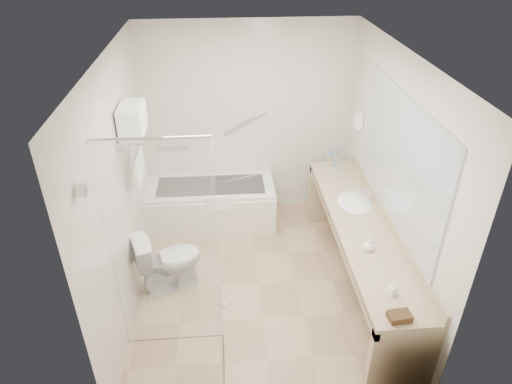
{
  "coord_description": "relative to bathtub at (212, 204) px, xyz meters",
  "views": [
    {
      "loc": [
        -0.33,
        -3.76,
        3.48
      ],
      "look_at": [
        0.0,
        0.3,
        1.0
      ],
      "focal_mm": 32.0,
      "sensor_mm": 36.0,
      "label": 1
    }
  ],
  "objects": [
    {
      "name": "grab_bar_short",
      "position": [
        -0.45,
        0.32,
        0.67
      ],
      "size": [
        0.4,
        0.03,
        0.03
      ],
      "primitive_type": "cylinder",
      "rotation": [
        0.0,
        1.57,
        0.0
      ],
      "color": "silver",
      "rests_on": "wall_back"
    },
    {
      "name": "towel_shelf",
      "position": [
        -0.67,
        -0.89,
        1.48
      ],
      "size": [
        0.24,
        0.55,
        0.81
      ],
      "color": "silver",
      "rests_on": "wall_left"
    },
    {
      "name": "soap_bottle_b",
      "position": [
        1.46,
        -1.8,
        0.62
      ],
      "size": [
        0.12,
        0.14,
        0.1
      ],
      "primitive_type": "imported",
      "rotation": [
        0.0,
        0.0,
        -0.22
      ],
      "color": "white",
      "rests_on": "vanity_counter"
    },
    {
      "name": "toilet",
      "position": [
        -0.45,
        -1.18,
        0.07
      ],
      "size": [
        0.79,
        0.61,
        0.69
      ],
      "primitive_type": "imported",
      "rotation": [
        0.0,
        0.0,
        1.92
      ],
      "color": "silver",
      "rests_on": "floor"
    },
    {
      "name": "bathtub",
      "position": [
        0.0,
        0.0,
        0.0
      ],
      "size": [
        1.6,
        0.73,
        0.59
      ],
      "color": "silver",
      "rests_on": "floor"
    },
    {
      "name": "drinking_glass_near",
      "position": [
        1.53,
        -0.19,
        0.62
      ],
      "size": [
        0.07,
        0.07,
        0.09
      ],
      "primitive_type": "cylinder",
      "rotation": [
        0.0,
        0.0,
        0.05
      ],
      "color": "silver",
      "rests_on": "vanity_counter"
    },
    {
      "name": "water_bottle_left",
      "position": [
        1.54,
        -0.14,
        0.66
      ],
      "size": [
        0.06,
        0.06,
        0.19
      ],
      "rotation": [
        0.0,
        0.0,
        -0.28
      ],
      "color": "silver",
      "rests_on": "vanity_counter"
    },
    {
      "name": "drinking_glass_far",
      "position": [
        1.53,
        -0.46,
        0.62
      ],
      "size": [
        0.08,
        0.08,
        0.08
      ],
      "primitive_type": "cylinder",
      "rotation": [
        0.0,
        0.0,
        0.26
      ],
      "color": "silver",
      "rests_on": "vanity_counter"
    },
    {
      "name": "hairdryer_unit",
      "position": [
        1.75,
        -0.19,
        1.17
      ],
      "size": [
        0.08,
        0.1,
        0.18
      ],
      "primitive_type": "cube",
      "color": "white",
      "rests_on": "wall_right"
    },
    {
      "name": "sink",
      "position": [
        1.55,
        -0.99,
        0.54
      ],
      "size": [
        0.4,
        0.52,
        0.14
      ],
      "primitive_type": "ellipsoid",
      "color": "silver",
      "rests_on": "vanity_counter"
    },
    {
      "name": "wall_back",
      "position": [
        0.5,
        0.36,
        0.97
      ],
      "size": [
        2.6,
        0.1,
        2.5
      ],
      "primitive_type": "cube",
      "color": "beige",
      "rests_on": "ground"
    },
    {
      "name": "water_bottle_right",
      "position": [
        1.44,
        -0.2,
        0.68
      ],
      "size": [
        0.07,
        0.07,
        0.22
      ],
      "rotation": [
        0.0,
        0.0,
        -0.34
      ],
      "color": "silver",
      "rests_on": "vanity_counter"
    },
    {
      "name": "vanity_counter",
      "position": [
        1.52,
        -1.39,
        0.36
      ],
      "size": [
        0.55,
        2.7,
        0.95
      ],
      "color": "tan",
      "rests_on": "floor"
    },
    {
      "name": "soap_bottle_a",
      "position": [
        1.49,
        -2.38,
        0.6
      ],
      "size": [
        0.09,
        0.13,
        0.06
      ],
      "primitive_type": "imported",
      "rotation": [
        0.0,
        0.0,
        0.29
      ],
      "color": "white",
      "rests_on": "vanity_counter"
    },
    {
      "name": "water_bottle_mid",
      "position": [
        1.48,
        -0.36,
        0.66
      ],
      "size": [
        0.06,
        0.06,
        0.19
      ],
      "rotation": [
        0.0,
        0.0,
        0.29
      ],
      "color": "silver",
      "rests_on": "vanity_counter"
    },
    {
      "name": "amenity_basket",
      "position": [
        1.46,
        -2.64,
        0.6
      ],
      "size": [
        0.18,
        0.13,
        0.06
      ],
      "primitive_type": "cube",
      "rotation": [
        0.0,
        0.0,
        0.09
      ],
      "color": "#4A301A",
      "rests_on": "vanity_counter"
    },
    {
      "name": "grab_bar_long",
      "position": [
        0.45,
        0.32,
        0.97
      ],
      "size": [
        0.53,
        0.03,
        0.33
      ],
      "primitive_type": "cylinder",
      "rotation": [
        0.0,
        1.05,
        0.0
      ],
      "color": "silver",
      "rests_on": "wall_back"
    },
    {
      "name": "wall_front",
      "position": [
        0.5,
        -2.84,
        0.97
      ],
      "size": [
        2.6,
        0.1,
        2.5
      ],
      "primitive_type": "cube",
      "color": "beige",
      "rests_on": "ground"
    },
    {
      "name": "mirror",
      "position": [
        1.79,
        -1.39,
        1.27
      ],
      "size": [
        0.02,
        2.0,
        1.2
      ],
      "primitive_type": "cube",
      "color": "#A5A9B0",
      "rests_on": "wall_right"
    },
    {
      "name": "floor",
      "position": [
        0.5,
        -1.24,
        -0.28
      ],
      "size": [
        3.2,
        3.2,
        0.0
      ],
      "primitive_type": "plane",
      "color": "tan",
      "rests_on": "ground"
    },
    {
      "name": "wall_left",
      "position": [
        -0.8,
        -1.24,
        0.97
      ],
      "size": [
        0.1,
        3.2,
        2.5
      ],
      "primitive_type": "cube",
      "color": "beige",
      "rests_on": "ground"
    },
    {
      "name": "wall_right",
      "position": [
        1.8,
        -1.24,
        0.97
      ],
      "size": [
        0.1,
        3.2,
        2.5
      ],
      "primitive_type": "cube",
      "color": "beige",
      "rests_on": "ground"
    },
    {
      "name": "ceiling",
      "position": [
        0.5,
        -1.24,
        2.22
      ],
      "size": [
        2.6,
        3.2,
        0.1
      ],
      "primitive_type": "cube",
      "color": "white",
      "rests_on": "wall_back"
    },
    {
      "name": "shower_enclosure",
      "position": [
        -0.13,
        -2.16,
        0.79
      ],
      "size": [
        0.96,
        0.91,
        2.11
      ],
      "color": "silver",
      "rests_on": "floor"
    },
    {
      "name": "faucet",
      "position": [
        1.7,
        -0.99,
        0.65
      ],
      "size": [
        0.03,
        0.03,
        0.14
      ],
      "primitive_type": "cylinder",
      "color": "silver",
      "rests_on": "vanity_counter"
    }
  ]
}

